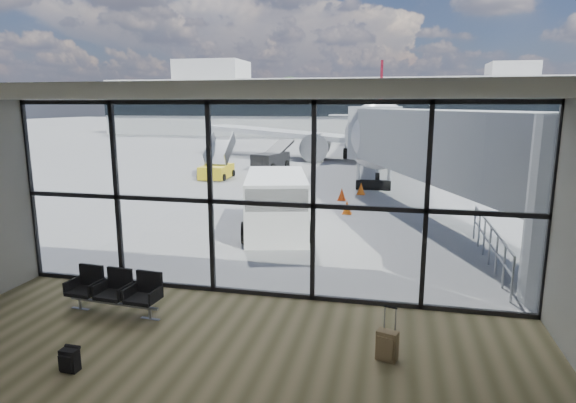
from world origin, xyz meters
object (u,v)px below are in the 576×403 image
at_px(seating_row, 116,289).
at_px(mobile_stairs, 217,169).
at_px(backpack, 69,360).
at_px(airliner, 380,125).
at_px(suitcase, 387,345).
at_px(service_van, 276,203).
at_px(belt_loader, 271,159).

distance_m(seating_row, mobile_stairs, 19.33).
relative_size(seating_row, backpack, 4.90).
bearing_deg(seating_row, mobile_stairs, 108.76).
relative_size(backpack, mobile_stairs, 0.14).
bearing_deg(backpack, airliner, 85.48).
xyz_separation_m(seating_row, mobile_stairs, (-4.80, 18.72, 0.00)).
bearing_deg(airliner, suitcase, -89.49).
xyz_separation_m(service_van, mobile_stairs, (-6.55, 11.50, -0.51)).
bearing_deg(mobile_stairs, backpack, -77.83).
height_order(backpack, mobile_stairs, mobile_stairs).
bearing_deg(backpack, belt_loader, 98.97).
bearing_deg(mobile_stairs, suitcase, -63.81).
height_order(suitcase, belt_loader, belt_loader).
relative_size(airliner, service_van, 7.09).
relative_size(backpack, service_van, 0.09).
bearing_deg(suitcase, belt_loader, 126.66).
distance_m(suitcase, mobile_stairs, 22.17).
bearing_deg(seating_row, belt_loader, 100.81).
distance_m(suitcase, airliner, 32.95).
height_order(backpack, service_van, service_van).
bearing_deg(mobile_stairs, service_van, -62.42).
xyz_separation_m(backpack, airliner, (3.88, 34.33, 2.56)).
height_order(airliner, service_van, airliner).
bearing_deg(mobile_stairs, seating_row, -77.69).
xyz_separation_m(seating_row, airliner, (4.42, 32.03, 2.25)).
height_order(seating_row, belt_loader, belt_loader).
relative_size(service_van, mobile_stairs, 1.57).
height_order(backpack, suitcase, suitcase).
distance_m(suitcase, service_van, 8.97).
relative_size(backpack, belt_loader, 0.10).
distance_m(suitcase, belt_loader, 26.03).
bearing_deg(seating_row, suitcase, -3.68).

